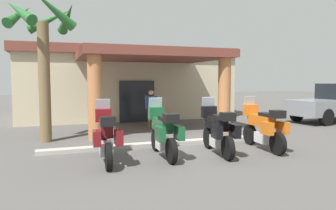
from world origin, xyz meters
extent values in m
plane|color=#514F4C|center=(0.00, 0.00, 0.00)|extent=(80.00, 80.00, 0.00)
cube|color=beige|center=(-0.01, 9.75, 1.71)|extent=(11.51, 6.51, 3.42)
cube|color=#1E2328|center=(0.00, 6.45, 1.05)|extent=(1.80, 0.11, 2.10)
cube|color=brown|center=(0.01, 4.15, 3.21)|extent=(6.00, 4.75, 0.35)
cylinder|color=#B27042|center=(-2.58, 2.17, 1.52)|extent=(0.51, 0.51, 3.03)
cylinder|color=#B27042|center=(2.61, 2.19, 1.52)|extent=(0.51, 0.51, 3.03)
cube|color=brown|center=(-0.01, 9.75, 3.64)|extent=(11.91, 6.91, 0.44)
cylinder|color=black|center=(-2.63, -0.25, 0.33)|extent=(0.18, 0.67, 0.66)
cylinder|color=black|center=(-2.74, -1.79, 0.33)|extent=(0.18, 0.67, 0.66)
cube|color=silver|center=(-2.69, -1.05, 0.37)|extent=(0.36, 0.58, 0.32)
cube|color=maroon|center=(-2.68, -0.90, 0.88)|extent=(0.37, 1.17, 0.34)
cube|color=black|center=(-2.70, -1.25, 1.10)|extent=(0.32, 0.62, 0.10)
cube|color=maroon|center=(-2.63, -0.27, 1.15)|extent=(0.45, 0.27, 0.36)
cube|color=#B2BCC6|center=(-2.63, -0.19, 1.43)|extent=(0.41, 0.14, 0.36)
cube|color=maroon|center=(-2.98, -1.63, 0.76)|extent=(0.21, 0.45, 0.36)
cube|color=maroon|center=(-2.47, -1.66, 0.76)|extent=(0.21, 0.45, 0.36)
cube|color=black|center=(-2.73, -1.74, 1.17)|extent=(0.38, 0.34, 0.22)
cylinder|color=black|center=(-1.05, -0.17, 0.33)|extent=(0.17, 0.67, 0.66)
cylinder|color=black|center=(-1.12, -1.71, 0.33)|extent=(0.17, 0.67, 0.66)
cube|color=silver|center=(-1.09, -0.96, 0.37)|extent=(0.34, 0.57, 0.32)
cube|color=#19512D|center=(-1.08, -0.81, 0.88)|extent=(0.35, 1.16, 0.34)
cube|color=black|center=(-1.10, -1.16, 1.10)|extent=(0.31, 0.61, 0.10)
cube|color=#19512D|center=(-1.05, -0.19, 1.15)|extent=(0.45, 0.26, 0.36)
cube|color=#B2BCC6|center=(-1.05, -0.11, 1.43)|extent=(0.40, 0.14, 0.36)
cube|color=#19512D|center=(-1.38, -1.55, 0.76)|extent=(0.20, 0.45, 0.36)
cube|color=#19512D|center=(-0.86, -1.58, 0.76)|extent=(0.20, 0.45, 0.36)
cube|color=black|center=(-1.12, -1.66, 1.17)|extent=(0.37, 0.34, 0.22)
cylinder|color=black|center=(0.61, -0.37, 0.33)|extent=(0.22, 0.67, 0.66)
cylinder|color=black|center=(0.41, -1.90, 0.33)|extent=(0.22, 0.67, 0.66)
cube|color=silver|center=(0.51, -1.16, 0.37)|extent=(0.39, 0.60, 0.32)
cube|color=black|center=(0.53, -1.01, 0.88)|extent=(0.45, 1.18, 0.34)
cube|color=black|center=(0.48, -1.36, 1.10)|extent=(0.35, 0.63, 0.10)
cube|color=black|center=(0.61, -0.39, 1.15)|extent=(0.47, 0.29, 0.36)
cube|color=#B2BCC6|center=(0.62, -0.31, 1.43)|extent=(0.41, 0.17, 0.36)
cube|color=black|center=(0.17, -1.72, 0.76)|extent=(0.24, 0.46, 0.36)
cube|color=black|center=(0.69, -1.79, 0.76)|extent=(0.24, 0.46, 0.36)
cube|color=black|center=(0.42, -1.85, 1.17)|extent=(0.40, 0.36, 0.22)
cylinder|color=black|center=(2.16, -0.32, 0.33)|extent=(0.19, 0.67, 0.66)
cylinder|color=black|center=(2.05, -1.87, 0.33)|extent=(0.19, 0.67, 0.66)
cube|color=silver|center=(2.11, -1.12, 0.37)|extent=(0.36, 0.58, 0.32)
cube|color=orange|center=(2.12, -0.97, 0.88)|extent=(0.38, 1.17, 0.34)
cube|color=black|center=(2.09, -1.32, 1.10)|extent=(0.32, 0.62, 0.10)
cube|color=orange|center=(2.16, -0.34, 1.15)|extent=(0.46, 0.27, 0.36)
cube|color=#B2BCC6|center=(2.17, -0.26, 1.43)|extent=(0.41, 0.15, 0.36)
cube|color=orange|center=(1.80, -1.70, 0.76)|extent=(0.21, 0.45, 0.36)
cube|color=orange|center=(2.32, -1.74, 0.76)|extent=(0.21, 0.45, 0.36)
cube|color=black|center=(2.05, -1.82, 1.17)|extent=(0.38, 0.35, 0.22)
cylinder|color=brown|center=(-0.05, 4.03, 0.42)|extent=(0.14, 0.14, 0.84)
cylinder|color=brown|center=(0.11, 3.95, 0.42)|extent=(0.14, 0.14, 0.84)
cylinder|color=#335999|center=(0.03, 3.99, 1.14)|extent=(0.32, 0.32, 0.60)
cylinder|color=#335999|center=(-0.17, 4.09, 1.17)|extent=(0.09, 0.09, 0.57)
cylinder|color=#335999|center=(0.23, 3.90, 1.17)|extent=(0.09, 0.09, 0.57)
sphere|color=tan|center=(0.03, 3.99, 1.59)|extent=(0.23, 0.23, 0.23)
cylinder|color=black|center=(7.80, 3.83, 0.40)|extent=(0.82, 0.35, 0.80)
cylinder|color=black|center=(8.01, 2.14, 0.40)|extent=(0.82, 0.35, 0.80)
cube|color=gray|center=(9.59, 3.19, 0.77)|extent=(5.40, 2.53, 0.75)
cylinder|color=brown|center=(-4.24, 2.42, 2.05)|extent=(0.38, 0.38, 4.10)
cone|color=#236028|center=(-3.44, 2.58, 4.29)|extent=(0.67, 1.68, 0.98)
cone|color=#236028|center=(-4.02, 3.21, 4.31)|extent=(1.66, 0.77, 1.03)
cone|color=#236028|center=(-4.98, 2.76, 4.34)|extent=(1.00, 1.60, 1.11)
cone|color=#236028|center=(-4.91, 1.96, 4.32)|extent=(1.21, 1.53, 1.07)
cone|color=#236028|center=(-3.87, 1.69, 4.38)|extent=(1.54, 1.01, 1.23)
cube|color=#ADA89E|center=(-0.29, 0.48, 0.06)|extent=(8.39, 0.36, 0.12)
camera|label=1|loc=(-3.86, -9.18, 2.15)|focal=33.75mm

